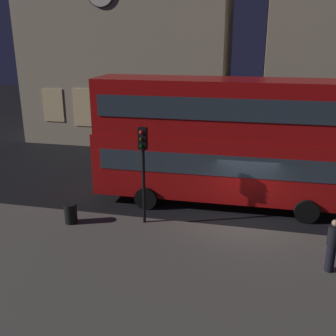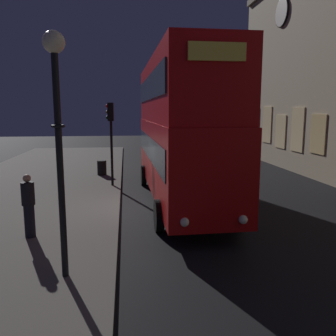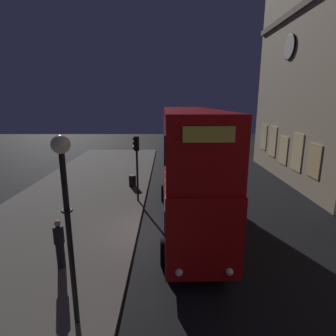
# 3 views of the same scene
# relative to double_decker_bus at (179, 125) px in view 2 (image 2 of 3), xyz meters

# --- Properties ---
(ground_plane) EXTENTS (80.00, 80.00, 0.00)m
(ground_plane) POSITION_rel_double_decker_bus_xyz_m (1.30, -1.76, -3.11)
(ground_plane) COLOR black
(sidewalk_slab) EXTENTS (44.00, 8.39, 0.12)m
(sidewalk_slab) POSITION_rel_double_decker_bus_xyz_m (1.30, -6.63, -3.05)
(sidewalk_slab) COLOR #5B564F
(sidewalk_slab) RESTS_ON ground
(double_decker_bus) EXTENTS (11.23, 2.87, 5.63)m
(double_decker_bus) POSITION_rel_double_decker_bus_xyz_m (0.00, 0.00, 0.00)
(double_decker_bus) COLOR #B20F0F
(double_decker_bus) RESTS_ON ground
(traffic_light_near_kerb) EXTENTS (0.34, 0.37, 3.94)m
(traffic_light_near_kerb) POSITION_rel_double_decker_bus_xyz_m (-2.66, -2.84, -0.16)
(traffic_light_near_kerb) COLOR black
(traffic_light_near_kerb) RESTS_ON sidewalk_slab
(street_lamp) EXTENTS (0.44, 0.44, 5.11)m
(street_lamp) POSITION_rel_double_decker_bus_xyz_m (6.69, -3.52, 0.58)
(street_lamp) COLOR black
(street_lamp) RESTS_ON sidewalk_slab
(pedestrian) EXTENTS (0.37, 0.37, 1.81)m
(pedestrian) POSITION_rel_double_decker_bus_xyz_m (4.12, -4.91, -2.06)
(pedestrian) COLOR black
(pedestrian) RESTS_ON sidewalk_slab
(litter_bin) EXTENTS (0.51, 0.51, 0.81)m
(litter_bin) POSITION_rel_double_decker_bus_xyz_m (-5.55, -3.51, -2.59)
(litter_bin) COLOR black
(litter_bin) RESTS_ON sidewalk_slab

